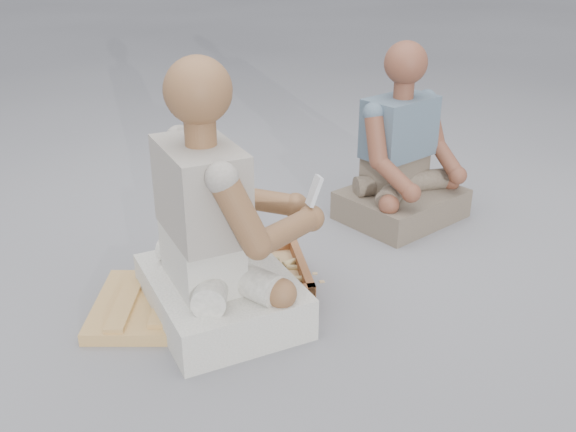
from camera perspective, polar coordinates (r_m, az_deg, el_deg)
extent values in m
plane|color=gray|center=(2.32, 0.13, -8.50)|extent=(60.00, 60.00, 0.00)
cube|color=#A27E3E|center=(2.34, -8.89, -7.84)|extent=(0.73, 0.56, 0.04)
cube|color=brown|center=(2.42, -4.33, -5.58)|extent=(0.51, 0.42, 0.02)
cube|color=brown|center=(2.57, -4.77, -2.90)|extent=(0.50, 0.05, 0.05)
cube|color=brown|center=(2.25, -3.88, -7.21)|extent=(0.50, 0.05, 0.05)
cube|color=brown|center=(2.43, 1.19, -4.46)|extent=(0.04, 0.40, 0.05)
cube|color=brown|center=(2.40, -9.99, -5.32)|extent=(0.04, 0.40, 0.05)
cube|color=#D5B07D|center=(2.42, -4.34, -5.34)|extent=(0.45, 0.35, 0.01)
cube|color=silver|center=(2.34, -1.48, -5.81)|extent=(0.15, 0.02, 0.00)
cylinder|color=tan|center=(2.36, 1.18, -5.57)|extent=(0.07, 0.02, 0.02)
cube|color=silver|center=(2.46, -1.90, -4.49)|extent=(0.15, 0.06, 0.00)
cylinder|color=tan|center=(2.45, 0.66, -4.62)|extent=(0.07, 0.04, 0.02)
cube|color=silver|center=(2.44, -5.20, -4.58)|extent=(0.11, 0.12, 0.00)
cylinder|color=tan|center=(2.52, -3.69, -3.56)|extent=(0.06, 0.07, 0.02)
cube|color=silver|center=(2.50, -3.75, -3.72)|extent=(0.10, 0.13, 0.00)
cylinder|color=tan|center=(2.43, -1.92, -4.55)|extent=(0.06, 0.07, 0.02)
cube|color=silver|center=(2.43, -6.75, -4.76)|extent=(0.08, 0.14, 0.00)
cylinder|color=tan|center=(2.34, -5.38, -5.83)|extent=(0.05, 0.07, 0.02)
cube|color=silver|center=(2.41, -1.94, -4.80)|extent=(0.14, 0.07, 0.00)
cylinder|color=tan|center=(2.46, 0.25, -4.11)|extent=(0.07, 0.05, 0.02)
cube|color=silver|center=(2.47, -4.10, -4.21)|extent=(0.15, 0.02, 0.00)
cylinder|color=tan|center=(2.48, -1.59, -3.93)|extent=(0.07, 0.02, 0.02)
cube|color=silver|center=(2.42, -5.93, -5.21)|extent=(0.08, 0.14, 0.00)
cylinder|color=tan|center=(2.51, -5.07, -4.00)|extent=(0.05, 0.07, 0.02)
cube|color=silver|center=(2.42, -5.13, -5.04)|extent=(0.14, 0.08, 0.00)
cylinder|color=tan|center=(2.39, -2.61, -5.36)|extent=(0.07, 0.05, 0.02)
cube|color=silver|center=(2.33, -5.93, -6.30)|extent=(0.15, 0.04, 0.00)
cylinder|color=tan|center=(2.35, -3.34, -5.82)|extent=(0.07, 0.03, 0.02)
cube|color=silver|center=(2.32, -6.71, -6.33)|extent=(0.15, 0.05, 0.00)
cylinder|color=tan|center=(2.35, -4.18, -5.75)|extent=(0.07, 0.04, 0.02)
cube|color=silver|center=(2.35, -2.60, -5.96)|extent=(0.04, 0.15, 0.00)
cylinder|color=tan|center=(2.26, -1.64, -7.27)|extent=(0.03, 0.07, 0.02)
cube|color=#D5B07D|center=(2.60, -5.93, -4.63)|extent=(0.02, 0.02, 0.00)
cube|color=#D5B07D|center=(2.55, -1.49, -5.12)|extent=(0.02, 0.02, 0.00)
cube|color=#D5B07D|center=(2.38, -0.39, -7.55)|extent=(0.02, 0.02, 0.00)
cube|color=#D5B07D|center=(2.34, 0.47, -8.10)|extent=(0.02, 0.02, 0.00)
cube|color=#D5B07D|center=(2.38, -8.53, -7.83)|extent=(0.02, 0.02, 0.00)
cube|color=#D5B07D|center=(2.25, -10.81, -10.10)|extent=(0.02, 0.02, 0.00)
cube|color=#D5B07D|center=(2.80, -5.31, -2.40)|extent=(0.02, 0.02, 0.00)
cube|color=#D5B07D|center=(2.50, 3.03, -5.84)|extent=(0.02, 0.02, 0.00)
cube|color=#D5B07D|center=(2.79, -0.36, -2.30)|extent=(0.02, 0.02, 0.00)
cube|color=#D5B07D|center=(2.46, -5.42, -6.48)|extent=(0.02, 0.02, 0.00)
cube|color=#D5B07D|center=(2.69, -3.29, -3.49)|extent=(0.02, 0.02, 0.00)
cube|color=#D5B07D|center=(2.77, -4.00, -2.67)|extent=(0.02, 0.02, 0.00)
cube|color=#D5B07D|center=(2.55, 2.41, -5.12)|extent=(0.02, 0.02, 0.00)
cube|color=#D5B07D|center=(2.74, -6.20, -3.08)|extent=(0.02, 0.02, 0.00)
cube|color=silver|center=(2.28, -5.98, -6.99)|extent=(0.60, 0.68, 0.15)
cube|color=silver|center=(2.18, -7.65, -3.62)|extent=(0.28, 0.36, 0.18)
cube|color=#A49C91|center=(2.08, -7.76, 2.32)|extent=(0.31, 0.41, 0.30)
sphere|color=brown|center=(1.99, -8.01, 11.00)|extent=(0.21, 0.21, 0.21)
sphere|color=brown|center=(2.33, 0.66, 0.92)|extent=(0.09, 0.09, 0.09)
sphere|color=brown|center=(2.23, 2.06, -0.19)|extent=(0.09, 0.09, 0.09)
cube|color=#726352|center=(3.05, 10.03, 1.04)|extent=(0.66, 0.61, 0.13)
cube|color=#726352|center=(3.03, 9.45, 3.93)|extent=(0.34, 0.30, 0.16)
cube|color=slate|center=(2.95, 9.87, 7.80)|extent=(0.38, 0.33, 0.27)
sphere|color=brown|center=(2.88, 10.43, 13.25)|extent=(0.19, 0.19, 0.19)
sphere|color=brown|center=(3.01, 14.85, 3.52)|extent=(0.08, 0.08, 0.08)
sphere|color=brown|center=(2.77, 10.90, 2.03)|extent=(0.08, 0.08, 0.08)
cube|color=silver|center=(2.19, 2.36, 2.24)|extent=(0.06, 0.05, 0.11)
cube|color=black|center=(2.19, 2.36, 2.48)|extent=(0.02, 0.04, 0.03)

